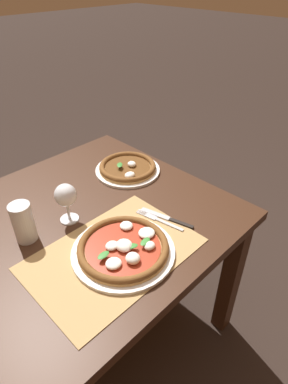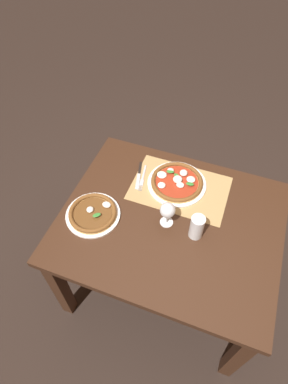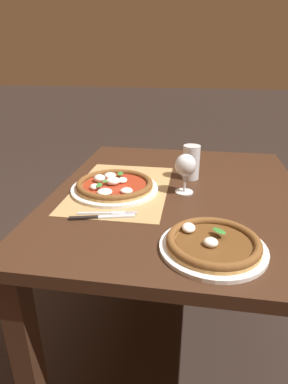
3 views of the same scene
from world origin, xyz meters
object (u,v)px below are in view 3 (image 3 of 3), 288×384
pizza_far (213,244)px  wine_glass (185,167)px  fork (108,213)px  knife (102,217)px  pint_glass (191,163)px  pizza_near (114,185)px

pizza_far → wine_glass: wine_glass is taller
pizza_far → fork: 0.37m
wine_glass → knife: bearing=-44.9°
pint_glass → pizza_far: bearing=7.9°
pint_glass → wine_glass: bearing=-6.7°
pizza_far → pizza_near: bearing=-134.4°
pizza_near → knife: (0.23, 0.02, -0.02)m
pint_glass → fork: 0.47m
pizza_near → wine_glass: (-0.03, 0.27, 0.08)m
pint_glass → fork: size_ratio=0.73×
pizza_near → fork: (0.20, 0.03, -0.02)m
pint_glass → fork: pint_glass is taller
pizza_near → fork: pizza_near is taller
wine_glass → pizza_near: bearing=-84.4°
pizza_near → pizza_far: 0.51m
pizza_near → pizza_far: size_ratio=1.16×
pizza_far → wine_glass: size_ratio=1.90×
pint_glass → pizza_near: bearing=-57.0°
pint_glass → knife: bearing=-33.3°
pizza_near → pint_glass: size_ratio=2.35×
pizza_near → wine_glass: bearing=95.6°
wine_glass → pint_glass: wine_glass is taller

